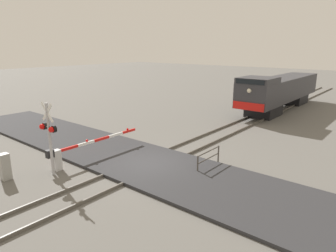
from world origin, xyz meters
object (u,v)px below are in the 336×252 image
Objects in this scene: crossing_signal at (49,132)px; locomotive at (280,90)px; guard_railing at (209,157)px; crossing_gate at (71,152)px; utility_cabinet at (5,167)px.

locomotive is at bearing 83.06° from crossing_signal.
crossing_signal is 1.73× the size of guard_railing.
crossing_signal is at bearing -96.94° from locomotive.
guard_railing is (2.62, -17.54, -1.32)m from locomotive.
locomotive is at bearing 81.67° from crossing_gate.
crossing_signal is at bearing -74.08° from crossing_gate.
locomotive is 22.16m from crossing_gate.
crossing_gate is 7.28m from guard_railing.
crossing_gate is (-3.21, -21.89, -1.18)m from locomotive.
locomotive reaches higher than utility_cabinet.
locomotive is 25.28m from utility_cabinet.
crossing_signal is 8.04m from guard_railing.
locomotive reaches higher than guard_railing.
utility_cabinet is at bearing -99.32° from locomotive.
guard_railing is (6.71, 7.38, -0.04)m from utility_cabinet.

